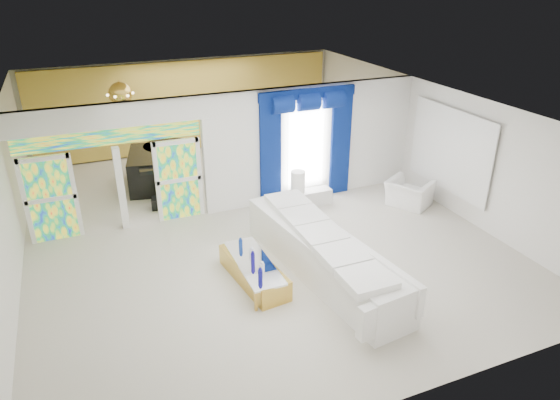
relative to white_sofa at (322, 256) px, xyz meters
name	(u,v)px	position (x,y,z in m)	size (l,w,h in m)	color
floor	(250,224)	(-0.62, 2.63, -0.43)	(12.00, 12.00, 0.00)	#B7AF9E
dividing_wall	(313,142)	(1.53, 3.63, 1.07)	(5.70, 0.18, 3.00)	white
dividing_header	(107,116)	(-3.47, 3.63, 2.29)	(4.30, 0.18, 0.55)	white
stained_panel_left	(51,199)	(-4.89, 3.63, 0.57)	(0.95, 0.04, 2.00)	#994C3F
stained_panel_right	(179,180)	(-2.04, 3.63, 0.57)	(0.95, 0.04, 2.00)	#994C3F
stained_transom	(110,137)	(-3.47, 3.63, 1.82)	(4.00, 0.05, 0.35)	#994C3F
window_pane	(306,146)	(1.28, 3.53, 1.02)	(1.00, 0.02, 2.30)	white
blue_drape_left	(270,153)	(0.28, 3.50, 0.97)	(0.55, 0.10, 2.80)	#031141
blue_drape_right	(340,143)	(2.28, 3.50, 0.97)	(0.55, 0.10, 2.80)	#031141
blue_pelmet	(308,94)	(1.28, 3.50, 2.39)	(2.60, 0.12, 0.25)	#031141
wall_mirror	(450,150)	(4.32, 1.63, 1.12)	(0.04, 2.70, 1.90)	white
gold_curtains	(188,106)	(-0.62, 8.53, 1.07)	(9.70, 0.12, 2.90)	#BC862D
white_sofa	(322,256)	(0.00, 0.00, 0.00)	(0.97, 4.54, 0.86)	white
coffee_table	(254,272)	(-1.35, 0.30, -0.22)	(0.64, 1.92, 0.43)	gold
console_table	(308,198)	(1.15, 3.05, -0.23)	(1.22, 0.39, 0.41)	silver
table_lamp	(298,182)	(0.85, 3.05, 0.26)	(0.36, 0.36, 0.58)	white
armchair	(409,193)	(3.55, 2.04, -0.09)	(1.05, 0.91, 0.68)	white
grand_piano	(157,169)	(-2.21, 5.90, 0.05)	(1.46, 1.91, 0.96)	black
piano_bench	(170,202)	(-2.21, 4.30, -0.28)	(0.90, 0.35, 0.30)	black
tv_console	(37,195)	(-5.30, 5.39, 0.00)	(0.59, 0.53, 0.85)	tan
chandelier	(120,94)	(-2.92, 6.03, 2.22)	(0.60, 0.60, 0.60)	gold
decanters	(254,260)	(-1.36, 0.26, 0.08)	(0.24, 1.30, 0.23)	navy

